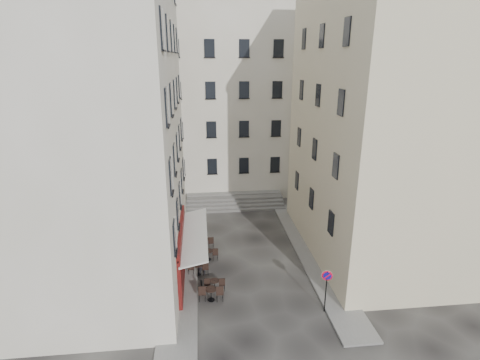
{
  "coord_description": "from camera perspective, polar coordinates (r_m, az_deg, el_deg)",
  "views": [
    {
      "loc": [
        -3.03,
        -19.92,
        13.31
      ],
      "look_at": [
        -0.45,
        4.0,
        5.37
      ],
      "focal_mm": 28.0,
      "sensor_mm": 36.0,
      "label": 1
    }
  ],
  "objects": [
    {
      "name": "ground",
      "position": [
        24.15,
        2.15,
        -15.19
      ],
      "size": [
        90.0,
        90.0,
        0.0
      ],
      "primitive_type": "plane",
      "color": "black",
      "rests_on": "ground"
    },
    {
      "name": "sidewalk_left",
      "position": [
        27.38,
        -8.62,
        -10.9
      ],
      "size": [
        2.0,
        22.0,
        0.12
      ],
      "primitive_type": "cube",
      "color": "slate",
      "rests_on": "ground"
    },
    {
      "name": "sidewalk_right",
      "position": [
        27.52,
        10.71,
        -10.86
      ],
      "size": [
        2.0,
        18.0,
        0.12
      ],
      "primitive_type": "cube",
      "color": "slate",
      "rests_on": "ground"
    },
    {
      "name": "building_left",
      "position": [
        24.29,
        -24.38,
        9.58
      ],
      "size": [
        12.2,
        16.2,
        20.6
      ],
      "color": "beige",
      "rests_on": "ground"
    },
    {
      "name": "building_right",
      "position": [
        27.34,
        23.85,
        8.32
      ],
      "size": [
        12.2,
        14.2,
        18.6
      ],
      "color": "beige",
      "rests_on": "ground"
    },
    {
      "name": "building_back",
      "position": [
        39.18,
        -3.23,
        12.38
      ],
      "size": [
        18.2,
        10.2,
        18.6
      ],
      "color": "beige",
      "rests_on": "ground"
    },
    {
      "name": "cafe_storefront",
      "position": [
        23.87,
        -8.64,
        -10.57
      ],
      "size": [
        1.74,
        7.3,
        3.5
      ],
      "color": "#41090E",
      "rests_on": "ground"
    },
    {
      "name": "stone_steps",
      "position": [
        35.1,
        -0.78,
        -3.32
      ],
      "size": [
        9.0,
        3.15,
        0.8
      ],
      "color": "#5B5957",
      "rests_on": "ground"
    },
    {
      "name": "bollard_near",
      "position": [
        22.83,
        -5.89,
        -15.88
      ],
      "size": [
        0.12,
        0.12,
        0.98
      ],
      "color": "black",
      "rests_on": "ground"
    },
    {
      "name": "bollard_mid",
      "position": [
        25.81,
        -5.96,
        -11.53
      ],
      "size": [
        0.12,
        0.12,
        0.98
      ],
      "color": "black",
      "rests_on": "ground"
    },
    {
      "name": "bollard_far",
      "position": [
        28.9,
        -6.02,
        -8.09
      ],
      "size": [
        0.12,
        0.12,
        0.98
      ],
      "color": "black",
      "rests_on": "ground"
    },
    {
      "name": "no_parking_sign",
      "position": [
        21.25,
        13.05,
        -15.05
      ],
      "size": [
        0.56,
        0.19,
        2.54
      ],
      "rotation": [
        0.0,
        0.0,
        -0.27
      ],
      "color": "black",
      "rests_on": "ground"
    },
    {
      "name": "bistro_table_a",
      "position": [
        22.33,
        -4.44,
        -16.77
      ],
      "size": [
        1.42,
        0.66,
        1.0
      ],
      "color": "black",
      "rests_on": "ground"
    },
    {
      "name": "bistro_table_b",
      "position": [
        23.17,
        -3.89,
        -15.51
      ],
      "size": [
        1.23,
        0.58,
        0.87
      ],
      "color": "black",
      "rests_on": "ground"
    },
    {
      "name": "bistro_table_c",
      "position": [
        24.67,
        -6.37,
        -13.21
      ],
      "size": [
        1.31,
        0.61,
        0.92
      ],
      "color": "black",
      "rests_on": "ground"
    },
    {
      "name": "bistro_table_d",
      "position": [
        26.2,
        -4.82,
        -11.15
      ],
      "size": [
        1.31,
        0.62,
        0.92
      ],
      "color": "black",
      "rests_on": "ground"
    },
    {
      "name": "bistro_table_e",
      "position": [
        27.72,
        -5.39,
        -9.43
      ],
      "size": [
        1.28,
        0.6,
        0.9
      ],
      "color": "black",
      "rests_on": "ground"
    },
    {
      "name": "pedestrian",
      "position": [
        24.52,
        -5.84,
        -12.47
      ],
      "size": [
        0.64,
        0.47,
        1.63
      ],
      "primitive_type": "imported",
      "rotation": [
        0.0,
        0.0,
        3.29
      ],
      "color": "#232228",
      "rests_on": "ground"
    }
  ]
}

